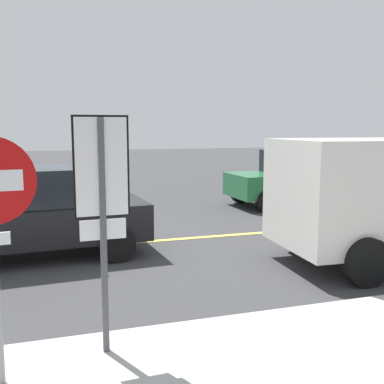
# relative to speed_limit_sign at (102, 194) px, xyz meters

# --- Properties ---
(ground_plane) EXTENTS (80.00, 80.00, 0.00)m
(ground_plane) POSITION_rel_speed_limit_sign_xyz_m (-0.09, 4.90, -1.76)
(ground_plane) COLOR #38383A
(lane_marking_centre) EXTENTS (28.00, 0.16, 0.01)m
(lane_marking_centre) POSITION_rel_speed_limit_sign_xyz_m (2.91, 4.90, -1.76)
(lane_marking_centre) COLOR #E0D14C
(speed_limit_sign) EXTENTS (0.54, 0.06, 2.52)m
(speed_limit_sign) POSITION_rel_speed_limit_sign_xyz_m (0.00, 0.00, 0.00)
(speed_limit_sign) COLOR #4C4C51
(speed_limit_sign) RESTS_ON ground_plane
(car_black_approaching) EXTENTS (4.38, 2.16, 1.67)m
(car_black_approaching) POSITION_rel_speed_limit_sign_xyz_m (-0.89, 4.39, -0.93)
(car_black_approaching) COLOR black
(car_black_approaching) RESTS_ON ground_plane
(car_green_near_curb) EXTENTS (3.90, 2.06, 1.70)m
(car_green_near_curb) POSITION_rel_speed_limit_sign_xyz_m (6.81, 8.12, -0.92)
(car_green_near_curb) COLOR #236B3D
(car_green_near_curb) RESTS_ON ground_plane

